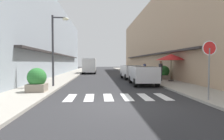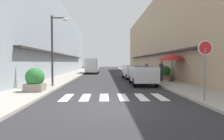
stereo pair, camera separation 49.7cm
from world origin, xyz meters
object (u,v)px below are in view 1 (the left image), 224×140
street_lamp (56,43)px  planter_midblock (164,73)px  delivery_van (90,65)px  planter_corner (37,80)px  round_street_sign (209,55)px  pedestrian_walking_far (145,69)px  parked_car_near (143,73)px  cafe_umbrella (171,57)px  pedestrian_walking_near (161,70)px  parked_car_mid (131,70)px

street_lamp → planter_midblock: bearing=28.8°
delivery_van → planter_corner: size_ratio=4.01×
planter_midblock → round_street_sign: bearing=-98.4°
pedestrian_walking_far → street_lamp: bearing=168.1°
round_street_sign → street_lamp: bearing=143.7°
delivery_van → planter_corner: (-2.10, -20.45, -0.63)m
parked_car_near → cafe_umbrella: (3.02, 2.11, 1.33)m
planter_corner → pedestrian_walking_near: (9.01, 5.85, 0.29)m
round_street_sign → street_lamp: 9.77m
delivery_van → pedestrian_walking_far: size_ratio=3.26×
delivery_van → pedestrian_walking_near: delivery_van is taller
pedestrian_walking_near → pedestrian_walking_far: 7.27m
delivery_van → pedestrian_walking_far: bearing=-45.6°
parked_car_mid → street_lamp: street_lamp is taller
planter_midblock → pedestrian_walking_far: size_ratio=0.80×
parked_car_near → cafe_umbrella: size_ratio=1.47×
planter_midblock → pedestrian_walking_near: pedestrian_walking_near is taller
cafe_umbrella → pedestrian_walking_near: size_ratio=1.56×
round_street_sign → cafe_umbrella: round_street_sign is taller
cafe_umbrella → parked_car_mid: bearing=130.7°
parked_car_near → pedestrian_walking_near: 2.89m
cafe_umbrella → planter_midblock: (-0.02, 1.90, -1.50)m
delivery_van → planter_midblock: delivery_van is taller
parked_car_mid → round_street_sign: 12.68m
parked_car_near → planter_corner: (-6.97, -3.81, -0.15)m
delivery_van → cafe_umbrella: 16.56m
planter_midblock → cafe_umbrella: bearing=-89.3°
parked_car_near → round_street_sign: (1.38, -6.93, 1.20)m
parked_car_near → pedestrian_walking_near: (2.04, 2.05, 0.14)m
pedestrian_walking_near → planter_corner: bearing=-152.6°
planter_midblock → pedestrian_walking_near: 2.21m
parked_car_mid → cafe_umbrella: bearing=-49.3°
planter_corner → pedestrian_walking_near: pedestrian_walking_near is taller
street_lamp → pedestrian_walking_far: street_lamp is taller
parked_car_mid → planter_midblock: bearing=-28.1°
street_lamp → planter_corner: bearing=-101.3°
round_street_sign → planter_corner: 9.02m
parked_car_mid → round_street_sign: round_street_sign is taller
pedestrian_walking_far → parked_car_near: bearing=-166.0°
parked_car_mid → delivery_van: (-4.88, 11.03, 0.49)m
parked_car_near → pedestrian_walking_near: bearing=45.0°
round_street_sign → parked_car_near: bearing=101.3°
round_street_sign → planter_midblock: (1.61, 10.94, -1.37)m
parked_car_near → cafe_umbrella: bearing=35.0°
parked_car_near → pedestrian_walking_near: pedestrian_walking_near is taller
parked_car_near → street_lamp: bearing=-169.7°
parked_car_mid → pedestrian_walking_far: pedestrian_walking_far is taller
parked_car_near → delivery_van: bearing=106.3°
street_lamp → planter_midblock: 11.04m
street_lamp → delivery_van: bearing=85.0°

